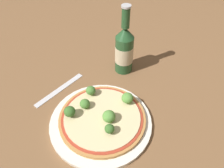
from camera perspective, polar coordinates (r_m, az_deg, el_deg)
name	(u,v)px	position (r m, az deg, el deg)	size (l,w,h in m)	color
ground_plane	(98,121)	(0.64, -3.61, -9.68)	(3.00, 3.00, 0.00)	brown
plate	(101,121)	(0.63, -2.80, -9.72)	(0.29, 0.29, 0.01)	silver
pizza	(102,118)	(0.62, -2.56, -8.81)	(0.24, 0.24, 0.01)	#B77F42
broccoli_floret_0	(91,90)	(0.66, -5.58, -1.69)	(0.03, 0.03, 0.03)	#89A866
broccoli_floret_1	(109,116)	(0.59, -0.81, -8.44)	(0.04, 0.04, 0.03)	#89A866
broccoli_floret_2	(127,98)	(0.63, 4.06, -3.67)	(0.03, 0.03, 0.03)	#89A866
broccoli_floret_3	(84,105)	(0.63, -7.40, -5.39)	(0.03, 0.03, 0.03)	#89A866
broccoli_floret_4	(70,112)	(0.61, -11.02, -7.07)	(0.03, 0.03, 0.03)	#89A866
broccoli_floret_5	(110,129)	(0.57, -0.64, -11.64)	(0.03, 0.03, 0.03)	#89A866
beer_bottle	(124,49)	(0.74, 3.22, 9.02)	(0.06, 0.06, 0.24)	#234C28
fork	(60,89)	(0.73, -13.52, -1.38)	(0.02, 0.19, 0.00)	silver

